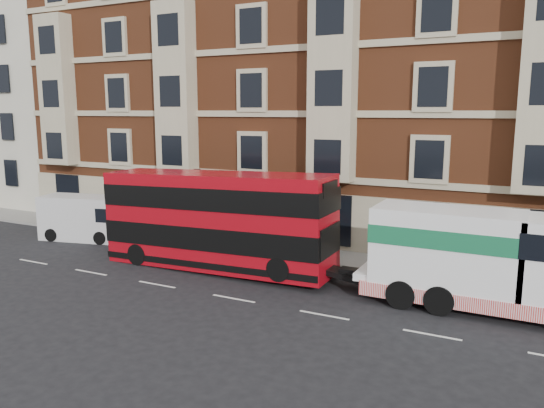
{
  "coord_description": "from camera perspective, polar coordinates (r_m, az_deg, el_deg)",
  "views": [
    {
      "loc": [
        10.85,
        -17.94,
        7.67
      ],
      "look_at": [
        -0.25,
        4.0,
        3.33
      ],
      "focal_mm": 35.0,
      "sensor_mm": 36.0,
      "label": 1
    }
  ],
  "objects": [
    {
      "name": "victorian_terrace",
      "position": [
        34.61,
        9.64,
        13.84
      ],
      "size": [
        45.0,
        12.0,
        20.4
      ],
      "color": "brown",
      "rests_on": "ground"
    },
    {
      "name": "tow_truck",
      "position": [
        21.97,
        21.65,
        -5.49
      ],
      "size": [
        9.37,
        2.77,
        3.9
      ],
      "color": "white",
      "rests_on": "ground"
    },
    {
      "name": "sidewalk",
      "position": [
        28.68,
        3.61,
        -5.37
      ],
      "size": [
        90.0,
        3.0,
        0.15
      ],
      "primitive_type": "cube",
      "color": "slate",
      "rests_on": "ground"
    },
    {
      "name": "lamp_post_west",
      "position": [
        29.86,
        -7.98,
        0.28
      ],
      "size": [
        0.35,
        0.15,
        4.35
      ],
      "color": "black",
      "rests_on": "sidewalk"
    },
    {
      "name": "cream_block",
      "position": [
        51.86,
        -25.55,
        9.79
      ],
      "size": [
        16.0,
        10.0,
        16.8
      ],
      "color": "beige",
      "rests_on": "ground"
    },
    {
      "name": "box_van",
      "position": [
        33.84,
        -19.57,
        -1.44
      ],
      "size": [
        5.38,
        3.11,
        2.63
      ],
      "rotation": [
        0.0,
        0.0,
        0.23
      ],
      "color": "silver",
      "rests_on": "ground"
    },
    {
      "name": "double_decker_bus",
      "position": [
        25.76,
        -6.01,
        -1.61
      ],
      "size": [
        11.7,
        2.69,
        4.74
      ],
      "color": "#A20913",
      "rests_on": "ground"
    },
    {
      "name": "pedestrian",
      "position": [
        36.29,
        -18.28,
        -1.0
      ],
      "size": [
        0.69,
        0.48,
        1.82
      ],
      "primitive_type": "imported",
      "rotation": [
        0.0,
        0.0,
        -0.07
      ],
      "color": "#192A33",
      "rests_on": "sidewalk"
    },
    {
      "name": "ground",
      "position": [
        22.32,
        -4.14,
        -10.12
      ],
      "size": [
        120.0,
        120.0,
        0.0
      ],
      "primitive_type": "plane",
      "color": "black",
      "rests_on": "ground"
    }
  ]
}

